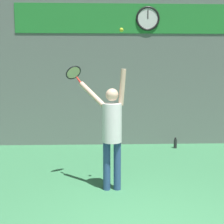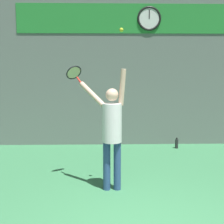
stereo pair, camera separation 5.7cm
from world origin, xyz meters
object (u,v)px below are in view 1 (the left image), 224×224
(scoreboard_clock, at_px, (148,19))
(tennis_ball, at_px, (121,30))
(tennis_player, at_px, (112,128))
(water_bottle, at_px, (175,143))
(tennis_racket, at_px, (74,73))

(scoreboard_clock, xyz_separation_m, tennis_ball, (-0.95, -3.40, -0.72))
(tennis_player, xyz_separation_m, water_bottle, (1.85, 2.90, -0.99))
(tennis_player, height_order, water_bottle, tennis_player)
(scoreboard_clock, distance_m, water_bottle, 3.49)
(tennis_racket, bearing_deg, water_bottle, 43.10)
(tennis_ball, bearing_deg, tennis_player, 165.06)
(tennis_ball, height_order, water_bottle, tennis_ball)
(tennis_player, bearing_deg, scoreboard_clock, 71.70)
(tennis_player, relative_size, water_bottle, 7.36)
(tennis_player, distance_m, tennis_ball, 1.68)
(tennis_ball, xyz_separation_m, water_bottle, (1.69, 2.94, -2.66))
(tennis_player, height_order, tennis_ball, tennis_ball)
(water_bottle, bearing_deg, tennis_racket, -136.90)
(scoreboard_clock, xyz_separation_m, tennis_player, (-1.11, -3.35, -2.39))
(tennis_ball, bearing_deg, tennis_racket, 146.30)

